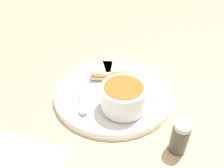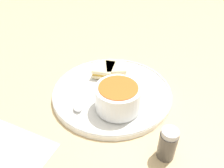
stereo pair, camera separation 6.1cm
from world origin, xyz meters
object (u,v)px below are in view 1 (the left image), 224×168
soup_bowl (122,97)px  sandwich_half_near (114,69)px  sandwich_half_far (101,70)px  salt_shaker (178,138)px  spoon (81,108)px

soup_bowl → sandwich_half_near: (-0.02, 0.16, -0.02)m
sandwich_half_far → salt_shaker: 0.31m
sandwich_half_near → salt_shaker: bearing=-63.4°
spoon → salt_shaker: (0.22, -0.10, 0.02)m
spoon → salt_shaker: salt_shaker is taller
salt_shaker → spoon: bearing=154.3°
soup_bowl → spoon: bearing=-173.7°
spoon → sandwich_half_far: 0.16m
spoon → sandwich_half_far: bearing=147.7°
soup_bowl → sandwich_half_far: 0.16m
soup_bowl → salt_shaker: soup_bowl is taller
soup_bowl → sandwich_half_near: size_ratio=1.43×
spoon → salt_shaker: size_ratio=1.35×
soup_bowl → salt_shaker: 0.16m
soup_bowl → salt_shaker: bearing=-45.2°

